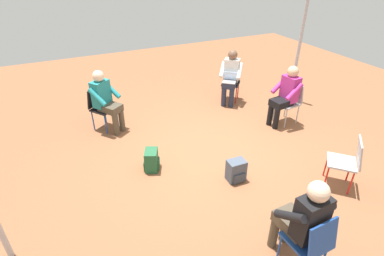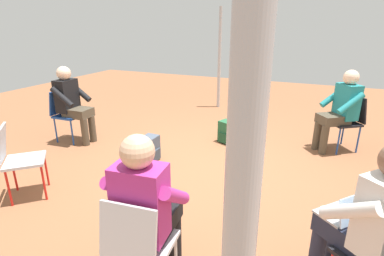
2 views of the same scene
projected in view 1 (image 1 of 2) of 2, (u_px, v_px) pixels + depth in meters
The scene contains 13 objects.
ground_plane at pixel (210, 153), 5.40m from camera, with size 14.00×14.00×0.00m, color brown.
chair_southwest at pixel (231, 80), 7.16m from camera, with size 0.58×0.59×0.85m.
chair_north at pixel (311, 241), 3.17m from camera, with size 0.41×0.45×0.85m.
chair_west at pixel (290, 100), 6.18m from camera, with size 0.47×0.44×0.85m.
chair_northwest at pixel (348, 160), 4.41m from camera, with size 0.58×0.58×0.85m.
chair_southeast at pixel (100, 106), 5.97m from camera, with size 0.57×0.58×0.85m.
person_with_laptop at pixel (231, 75), 6.92m from camera, with size 0.63×0.64×1.24m.
person_in_magenta at pixel (286, 93), 6.01m from camera, with size 0.55×0.53×1.24m.
person_in_black at pixel (303, 217), 3.20m from camera, with size 0.50×0.53×1.24m.
person_in_teal at pixel (105, 98), 5.80m from camera, with size 0.63×0.63×1.24m.
backpack_near_laptop_user at pixel (152, 161), 4.94m from camera, with size 0.31×0.34×0.36m.
backpack_by_empty_chair at pixel (236, 171), 4.71m from camera, with size 0.29×0.26×0.36m.
tent_pole_far at pixel (299, 48), 6.77m from camera, with size 0.07×0.07×2.52m, color #B2B2B7.
Camera 1 is at (2.17, 3.86, 3.14)m, focal length 28.00 mm.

